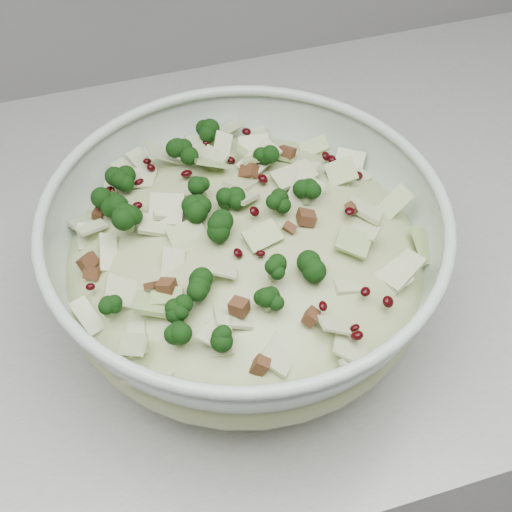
{
  "coord_description": "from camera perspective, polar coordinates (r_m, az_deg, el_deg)",
  "views": [
    {
      "loc": [
        -0.51,
        1.24,
        1.41
      ],
      "look_at": [
        -0.41,
        1.58,
        0.99
      ],
      "focal_mm": 50.0,
      "sensor_mm": 36.0,
      "label": 1
    }
  ],
  "objects": [
    {
      "name": "counter",
      "position": [
        1.18,
        17.74,
        -8.64
      ],
      "size": [
        3.6,
        0.6,
        0.9
      ],
      "primitive_type": "cube",
      "color": "#AEAEA9",
      "rests_on": "floor"
    },
    {
      "name": "mixing_bowl",
      "position": [
        0.58,
        -0.87,
        -0.49
      ],
      "size": [
        0.4,
        0.4,
        0.13
      ],
      "rotation": [
        0.0,
        0.0,
        -0.31
      ],
      "color": "silver",
      "rests_on": "counter"
    },
    {
      "name": "salad",
      "position": [
        0.56,
        -0.89,
        0.86
      ],
      "size": [
        0.38,
        0.38,
        0.13
      ],
      "rotation": [
        0.0,
        0.0,
        -0.36
      ],
      "color": "#B5BE82",
      "rests_on": "mixing_bowl"
    }
  ]
}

